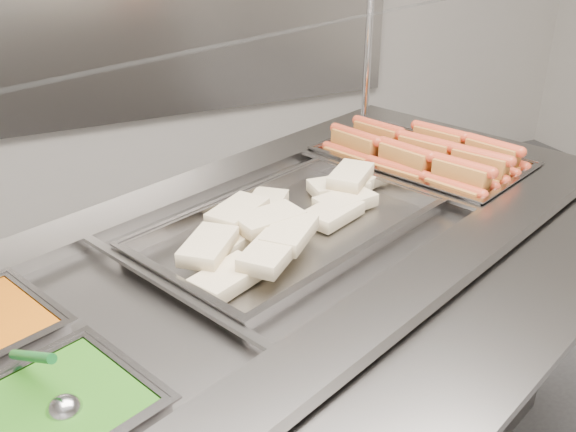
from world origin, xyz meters
name	(u,v)px	position (x,y,z in m)	size (l,w,h in m)	color
back_panel	(127,3)	(0.00, 2.45, 1.20)	(3.00, 0.04, 1.20)	gray
steam_counter	(275,386)	(-0.15, 0.36, 0.48)	(2.18, 1.56, 0.96)	slate
tray_rail	(476,346)	(0.05, -0.14, 0.90)	(1.87, 1.04, 0.06)	gray
sneeze_guard	(200,56)	(-0.23, 0.58, 1.34)	(1.74, 0.94, 0.47)	silver
pan_hotdogs	(421,171)	(0.47, 0.61, 0.91)	(0.55, 0.68, 0.11)	gray
pan_wraps	(291,233)	(-0.09, 0.39, 0.93)	(0.83, 0.66, 0.07)	gray
hotdogs_in_buns	(426,158)	(0.47, 0.59, 0.96)	(0.49, 0.59, 0.12)	#AF5524
tortilla_wraps	(287,217)	(-0.09, 0.41, 0.96)	(0.66, 0.46, 0.07)	#C4B384
serving_spoon	(59,401)	(-0.70, -0.03, 0.96)	(0.10, 0.19, 0.14)	#B1B1B6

